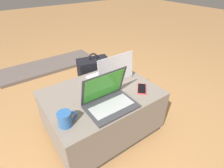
{
  "coord_description": "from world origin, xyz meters",
  "views": [
    {
      "loc": [
        -0.6,
        -1.01,
        1.27
      ],
      "look_at": [
        0.08,
        -0.05,
        0.5
      ],
      "focal_mm": 28.0,
      "sensor_mm": 36.0,
      "label": 1
    }
  ],
  "objects_px": {
    "cell_phone": "(142,89)",
    "backpack": "(94,78)",
    "laptop_far": "(111,74)",
    "laptop_near": "(109,99)",
    "coffee_mug": "(66,119)"
  },
  "relations": [
    {
      "from": "laptop_near",
      "to": "cell_phone",
      "type": "xyz_separation_m",
      "value": [
        0.35,
        0.01,
        -0.05
      ]
    },
    {
      "from": "cell_phone",
      "to": "backpack",
      "type": "height_order",
      "value": "backpack"
    },
    {
      "from": "laptop_near",
      "to": "backpack",
      "type": "distance_m",
      "value": 0.76
    },
    {
      "from": "laptop_near",
      "to": "coffee_mug",
      "type": "xyz_separation_m",
      "value": [
        -0.34,
        -0.0,
        -0.0
      ]
    },
    {
      "from": "laptop_near",
      "to": "laptop_far",
      "type": "height_order",
      "value": "laptop_near"
    },
    {
      "from": "cell_phone",
      "to": "backpack",
      "type": "bearing_deg",
      "value": -38.42
    },
    {
      "from": "coffee_mug",
      "to": "laptop_far",
      "type": "bearing_deg",
      "value": 27.59
    },
    {
      "from": "backpack",
      "to": "cell_phone",
      "type": "bearing_deg",
      "value": 109.88
    },
    {
      "from": "laptop_near",
      "to": "laptop_far",
      "type": "distance_m",
      "value": 0.37
    },
    {
      "from": "cell_phone",
      "to": "backpack",
      "type": "relative_size",
      "value": 0.3
    },
    {
      "from": "cell_phone",
      "to": "coffee_mug",
      "type": "bearing_deg",
      "value": 44.74
    },
    {
      "from": "laptop_near",
      "to": "laptop_far",
      "type": "bearing_deg",
      "value": 51.93
    },
    {
      "from": "coffee_mug",
      "to": "laptop_near",
      "type": "bearing_deg",
      "value": 0.38
    },
    {
      "from": "backpack",
      "to": "laptop_far",
      "type": "bearing_deg",
      "value": 98.52
    },
    {
      "from": "laptop_far",
      "to": "laptop_near",
      "type": "bearing_deg",
      "value": 51.23
    }
  ]
}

